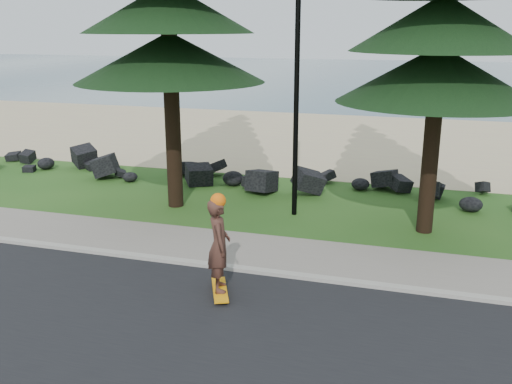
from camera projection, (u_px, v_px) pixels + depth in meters
ground at (263, 257)px, 12.98m from camera, size 160.00×160.00×0.00m
road at (184, 365)px, 8.84m from camera, size 160.00×7.00×0.02m
kerb at (251, 270)px, 12.14m from camera, size 160.00×0.20×0.10m
sidewalk at (265, 252)px, 13.16m from camera, size 160.00×2.00×0.08m
beach_sand at (348, 140)px, 26.33m from camera, size 160.00×15.00×0.01m
ocean at (395, 76)px, 59.93m from camera, size 160.00×58.00×0.01m
seawall_boulders at (311, 191)px, 18.14m from camera, size 60.00×2.40×1.10m
lamp_post at (297, 63)px, 14.77m from camera, size 0.25×0.14×8.14m
skateboarder at (219, 245)px, 10.87m from camera, size 0.69×1.12×2.05m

